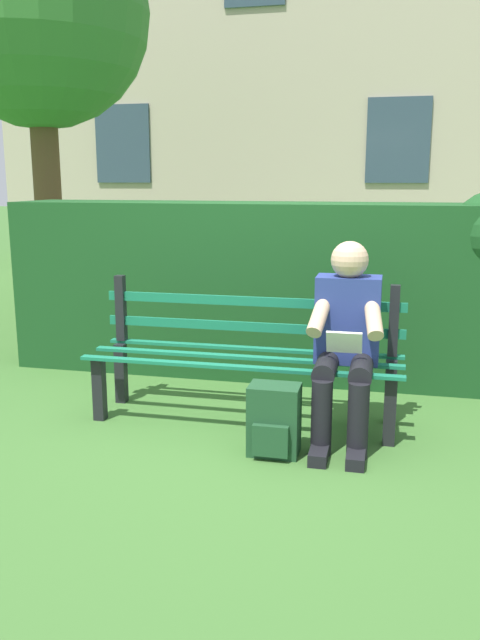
# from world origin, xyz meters

# --- Properties ---
(ground) EXTENTS (60.00, 60.00, 0.00)m
(ground) POSITION_xyz_m (0.00, 0.00, 0.00)
(ground) COLOR #3D6B2D
(park_bench) EXTENTS (1.97, 0.51, 0.88)m
(park_bench) POSITION_xyz_m (0.00, -0.07, 0.43)
(park_bench) COLOR black
(park_bench) RESTS_ON ground
(person_seated) EXTENTS (0.44, 0.73, 1.16)m
(person_seated) POSITION_xyz_m (-0.63, 0.10, 0.61)
(person_seated) COLOR navy
(person_seated) RESTS_ON ground
(hedge_backdrop) EXTENTS (4.55, 0.75, 1.44)m
(hedge_backdrop) POSITION_xyz_m (-0.23, -1.12, 0.71)
(hedge_backdrop) COLOR #19471E
(hedge_backdrop) RESTS_ON ground
(tree) EXTENTS (2.40, 2.29, 4.31)m
(tree) POSITION_xyz_m (2.84, -2.68, 3.09)
(tree) COLOR brown
(tree) RESTS_ON ground
(building_facade) EXTENTS (8.48, 3.02, 7.35)m
(building_facade) POSITION_xyz_m (1.23, -7.65, 3.68)
(building_facade) COLOR #BCAD93
(building_facade) RESTS_ON ground
(backpack) EXTENTS (0.28, 0.27, 0.40)m
(backpack) POSITION_xyz_m (-0.28, 0.45, 0.20)
(backpack) COLOR #1E4728
(backpack) RESTS_ON ground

